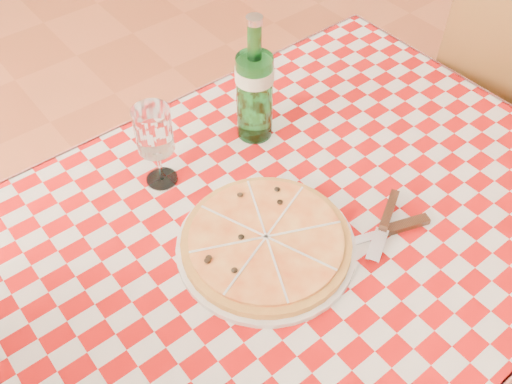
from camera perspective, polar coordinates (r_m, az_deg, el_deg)
dining_table at (r=1.17m, az=2.61°, el=-6.45°), size 1.20×0.80×0.75m
tablecloth at (r=1.10m, az=2.78°, el=-3.58°), size 1.30×0.90×0.01m
pizza_plate at (r=1.04m, az=1.02°, el=-4.94°), size 0.43×0.43×0.04m
water_bottle at (r=1.18m, az=-0.15°, el=11.14°), size 0.10×0.10×0.29m
wine_glass at (r=1.12m, az=-9.92°, el=4.44°), size 0.08×0.08×0.18m
cutlery at (r=1.10m, az=12.54°, el=-3.70°), size 0.28×0.24×0.03m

